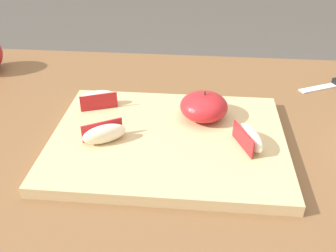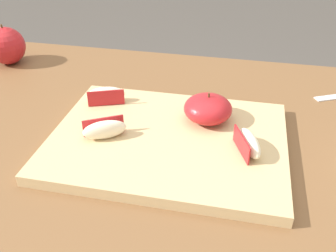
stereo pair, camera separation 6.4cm
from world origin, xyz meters
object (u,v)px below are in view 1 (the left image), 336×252
Objects in this scene: apple_half_skin_up at (204,106)px; apple_wedge_near_knife at (98,99)px; apple_wedge_middle at (104,134)px; cutting_board at (168,140)px; apple_wedge_right at (250,138)px.

apple_wedge_near_knife is at bearing 173.23° from apple_half_skin_up.
apple_wedge_middle is 0.98× the size of apple_wedge_near_knife.
apple_wedge_middle is (-0.16, -0.09, -0.01)m from apple_half_skin_up.
cutting_board is at bearing -31.90° from apple_wedge_near_knife.
cutting_board is 0.14m from apple_wedge_right.
apple_half_skin_up reaches higher than apple_wedge_near_knife.
apple_half_skin_up is 0.11m from apple_wedge_right.
apple_wedge_middle is 0.24m from apple_wedge_right.
apple_wedge_near_knife is (-0.14, 0.09, 0.03)m from cutting_board.
apple_half_skin_up is (0.06, 0.07, 0.03)m from cutting_board.
apple_wedge_near_knife is (-0.20, 0.02, -0.01)m from apple_half_skin_up.
apple_wedge_right is 0.30m from apple_wedge_near_knife.
apple_wedge_near_knife is at bearing 148.10° from cutting_board.
cutting_board is 0.17m from apple_wedge_near_knife.
apple_wedge_right is 1.00× the size of apple_wedge_near_knife.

